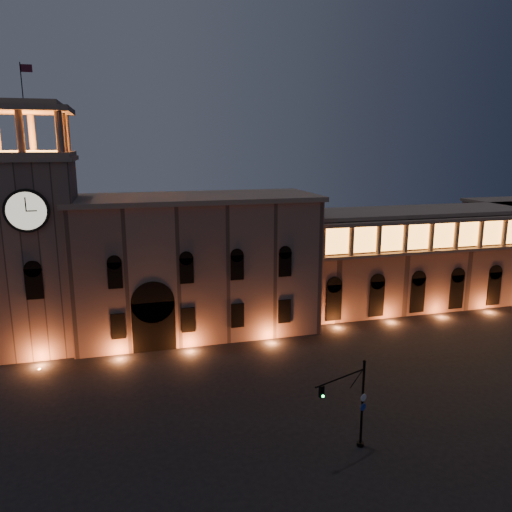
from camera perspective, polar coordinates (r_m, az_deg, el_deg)
ground at (r=47.89m, az=0.01°, el=-17.14°), size 160.00×160.00×0.00m
government_building at (r=64.46m, az=-6.91°, el=-0.95°), size 30.80×12.80×17.60m
clock_tower at (r=62.87m, az=-23.72°, el=1.20°), size 9.80×9.80×32.40m
colonnade_wing at (r=78.84m, az=18.18°, el=-0.08°), size 40.60×11.50×14.50m
traffic_light at (r=41.29m, az=11.19°, el=-16.36°), size 5.13×2.22×7.47m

